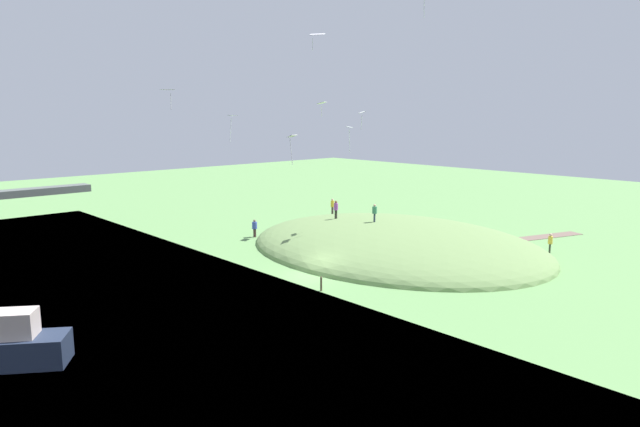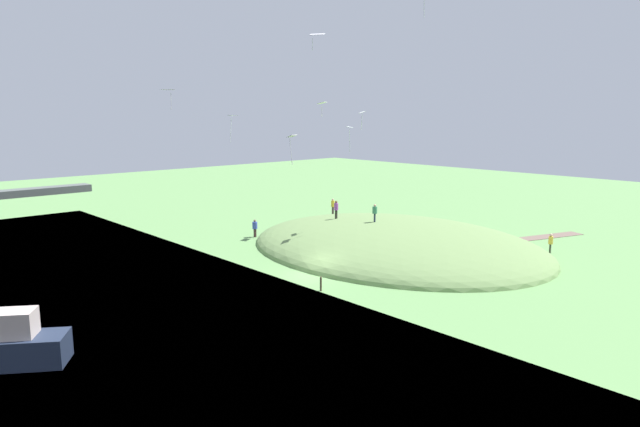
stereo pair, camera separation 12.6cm
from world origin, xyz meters
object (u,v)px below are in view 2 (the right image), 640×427
object	(u,v)px
person_watching_kites	(375,211)
kite_5	(317,35)
person_near_shore	(333,204)
person_with_child	(336,207)
kite_2	(362,114)
kite_7	(232,117)
kite_4	(292,139)
mooring_post	(321,284)
kite_1	(350,130)
person_on_hilltop	(255,226)
kite_0	(322,103)
person_walking_path	(551,241)
kite_3	(168,91)

from	to	relation	value
person_watching_kites	kite_5	world-z (taller)	kite_5
person_near_shore	person_with_child	bearing A→B (deg)	103.36
kite_2	kite_7	xyz separation A→B (m)	(-10.25, 4.58, -0.31)
person_near_shore	kite_7	xyz separation A→B (m)	(-15.14, -4.08, 9.16)
kite_4	mooring_post	distance (m)	10.13
kite_1	person_on_hilltop	bearing A→B (deg)	107.79
person_watching_kites	kite_5	xyz separation A→B (m)	(-8.55, -1.83, 14.00)
person_with_child	kite_7	bearing A→B (deg)	175.66
person_watching_kites	person_with_child	world-z (taller)	person_watching_kites
kite_0	mooring_post	distance (m)	21.81
person_walking_path	kite_5	size ratio (longest dim) A/B	1.35
kite_3	kite_5	size ratio (longest dim) A/B	1.24
kite_5	person_walking_path	bearing A→B (deg)	-30.13
person_on_hilltop	kite_4	xyz separation A→B (m)	(-5.98, -12.79, 8.83)
person_walking_path	kite_3	bearing A→B (deg)	-48.06
person_on_hilltop	mooring_post	xyz separation A→B (m)	(-6.67, -16.50, -0.57)
kite_7	person_with_child	bearing A→B (deg)	-7.22
kite_2	kite_0	bearing A→B (deg)	82.38
kite_2	mooring_post	distance (m)	17.67
person_with_child	kite_2	xyz separation A→B (m)	(-0.13, -3.27, 8.59)
person_near_shore	kite_5	bearing A→B (deg)	96.93
kite_1	kite_2	bearing A→B (deg)	10.00
person_walking_path	kite_2	world-z (taller)	kite_2
person_on_hilltop	kite_3	size ratio (longest dim) A/B	1.09
mooring_post	person_watching_kites	bearing A→B (deg)	27.19
person_watching_kites	kite_7	world-z (taller)	kite_7
person_walking_path	kite_0	world-z (taller)	kite_0
kite_0	kite_5	xyz separation A→B (m)	(-8.61, -8.75, 4.58)
kite_1	kite_4	distance (m)	9.62
person_with_child	person_near_shore	distance (m)	7.25
person_with_child	person_walking_path	distance (m)	18.82
person_on_hilltop	kite_1	bearing A→B (deg)	16.23
person_watching_kites	kite_4	xyz separation A→B (m)	(-11.65, -2.62, 6.72)
person_on_hilltop	kite_0	size ratio (longest dim) A/B	1.23
person_watching_kites	kite_2	distance (m)	8.55
person_watching_kites	kite_7	size ratio (longest dim) A/B	0.74
kite_5	kite_1	bearing A→B (deg)	22.67
person_watching_kites	kite_1	size ratio (longest dim) A/B	0.73
person_near_shore	kite_2	distance (m)	13.73
kite_2	kite_4	xyz separation A→B (m)	(-10.91, -3.61, -1.74)
person_with_child	person_walking_path	xyz separation A→B (m)	(9.44, -16.16, -1.95)
kite_7	mooring_post	world-z (taller)	kite_7
kite_4	person_watching_kites	bearing A→B (deg)	12.69
person_near_shore	person_on_hilltop	bearing A→B (deg)	51.77
person_watching_kites	kite_2	size ratio (longest dim) A/B	1.02
person_near_shore	kite_3	xyz separation A→B (m)	(-19.53, -1.94, 11.21)
person_watching_kites	person_near_shore	bearing A→B (deg)	-141.52
person_watching_kites	person_with_child	bearing A→B (deg)	-109.98
person_near_shore	kite_7	size ratio (longest dim) A/B	0.79
kite_2	kite_5	size ratio (longest dim) A/B	1.24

